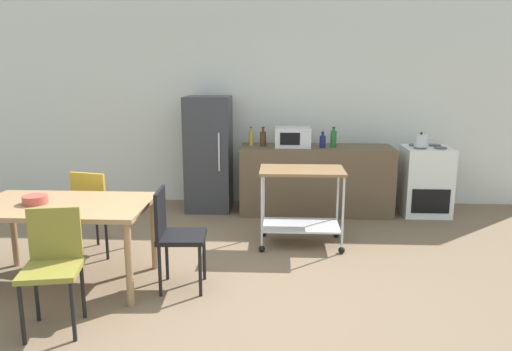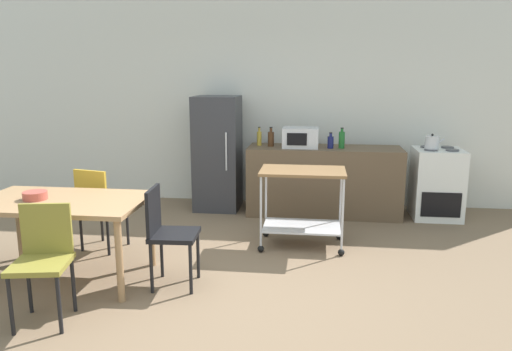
{
  "view_description": "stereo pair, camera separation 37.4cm",
  "coord_description": "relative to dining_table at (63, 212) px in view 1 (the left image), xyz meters",
  "views": [
    {
      "loc": [
        0.43,
        -3.81,
        1.87
      ],
      "look_at": [
        0.17,
        1.2,
        0.8
      ],
      "focal_mm": 34.24,
      "sensor_mm": 36.0,
      "label": 1
    },
    {
      "loc": [
        0.8,
        -3.78,
        1.87
      ],
      "look_at": [
        0.17,
        1.2,
        0.8
      ],
      "focal_mm": 34.24,
      "sensor_mm": 36.0,
      "label": 2
    }
  ],
  "objects": [
    {
      "name": "kettle",
      "position": [
        3.7,
        2.33,
        0.33
      ],
      "size": [
        0.24,
        0.17,
        0.19
      ],
      "color": "silver",
      "rests_on": "stove_oven"
    },
    {
      "name": "bottle_hot_sauce",
      "position": [
        1.66,
        2.42,
        0.33
      ],
      "size": [
        0.08,
        0.08,
        0.26
      ],
      "color": "#4C2D19",
      "rests_on": "kitchen_counter"
    },
    {
      "name": "chair_black",
      "position": [
        0.98,
        -0.03,
        -0.15
      ],
      "size": [
        0.42,
        0.42,
        0.89
      ],
      "rotation": [
        0.0,
        0.0,
        1.63
      ],
      "color": "black",
      "rests_on": "ground_plane"
    },
    {
      "name": "kitchen_cart",
      "position": [
        2.13,
        1.13,
        -0.1
      ],
      "size": [
        0.91,
        0.57,
        0.85
      ],
      "color": "brown",
      "rests_on": "ground_plane"
    },
    {
      "name": "chair_olive",
      "position": [
        0.24,
        -0.73,
        -0.15
      ],
      "size": [
        0.47,
        0.47,
        0.89
      ],
      "rotation": [
        0.0,
        0.0,
        0.19
      ],
      "color": "olive",
      "rests_on": "ground_plane"
    },
    {
      "name": "fruit_bowl",
      "position": [
        -0.22,
        -0.02,
        0.12
      ],
      "size": [
        0.21,
        0.21,
        0.07
      ],
      "primitive_type": "cylinder",
      "color": "#B24C3F",
      "rests_on": "dining_table"
    },
    {
      "name": "bottle_wine",
      "position": [
        2.58,
        2.36,
        0.34
      ],
      "size": [
        0.08,
        0.08,
        0.27
      ],
      "color": "#1E6628",
      "rests_on": "kitchen_counter"
    },
    {
      "name": "microwave",
      "position": [
        2.05,
        2.36,
        0.36
      ],
      "size": [
        0.46,
        0.35,
        0.26
      ],
      "color": "silver",
      "rests_on": "kitchen_counter"
    },
    {
      "name": "bottle_soy_sauce",
      "position": [
        1.5,
        2.47,
        0.33
      ],
      "size": [
        0.06,
        0.06,
        0.25
      ],
      "color": "gold",
      "rests_on": "kitchen_counter"
    },
    {
      "name": "bottle_soda",
      "position": [
        2.44,
        2.34,
        0.31
      ],
      "size": [
        0.08,
        0.08,
        0.21
      ],
      "color": "navy",
      "rests_on": "kitchen_counter"
    },
    {
      "name": "kitchen_counter",
      "position": [
        2.37,
        2.41,
        -0.22
      ],
      "size": [
        2.0,
        0.64,
        0.9
      ],
      "primitive_type": "cube",
      "color": "brown",
      "rests_on": "ground_plane"
    },
    {
      "name": "dining_table",
      "position": [
        0.0,
        0.0,
        0.0
      ],
      "size": [
        1.5,
        0.9,
        0.75
      ],
      "color": "#A37A51",
      "rests_on": "ground_plane"
    },
    {
      "name": "stove_oven",
      "position": [
        3.82,
        2.43,
        -0.22
      ],
      "size": [
        0.6,
        0.61,
        0.92
      ],
      "color": "white",
      "rests_on": "ground_plane"
    },
    {
      "name": "chair_mustard",
      "position": [
        0.01,
        0.73,
        -0.15
      ],
      "size": [
        0.48,
        0.48,
        0.89
      ],
      "rotation": [
        0.0,
        0.0,
        2.91
      ],
      "color": "gold",
      "rests_on": "ground_plane"
    },
    {
      "name": "back_wall",
      "position": [
        1.47,
        3.01,
        0.78
      ],
      "size": [
        8.4,
        0.12,
        2.9
      ],
      "primitive_type": "cube",
      "color": "silver",
      "rests_on": "ground_plane"
    },
    {
      "name": "refrigerator",
      "position": [
        0.92,
        2.51,
        0.1
      ],
      "size": [
        0.6,
        0.63,
        1.55
      ],
      "color": "#333338",
      "rests_on": "ground_plane"
    },
    {
      "name": "ground_plane",
      "position": [
        1.47,
        -0.19,
        -0.67
      ],
      "size": [
        12.0,
        12.0,
        0.0
      ],
      "primitive_type": "plane",
      "color": "brown"
    }
  ]
}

